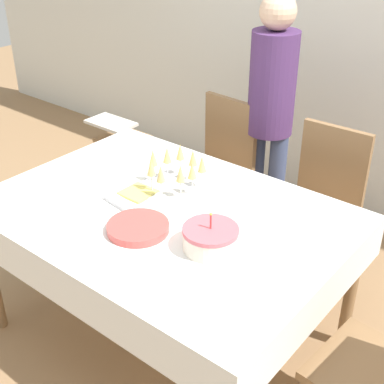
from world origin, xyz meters
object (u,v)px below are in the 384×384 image
(champagne_tray, at_px, (176,172))
(high_chair, at_px, (121,148))
(birthday_cake, at_px, (210,238))
(person_standing, at_px, (271,103))
(dining_chair_far_left, at_px, (218,167))
(dining_chair_far_right, at_px, (321,204))
(plate_stack_main, at_px, (138,228))
(gift_bag, at_px, (38,242))

(champagne_tray, relative_size, high_chair, 0.52)
(birthday_cake, distance_m, high_chair, 1.77)
(birthday_cake, height_order, person_standing, person_standing)
(person_standing, height_order, high_chair, person_standing)
(dining_chair_far_left, relative_size, champagne_tray, 2.60)
(dining_chair_far_left, height_order, person_standing, person_standing)
(dining_chair_far_right, relative_size, champagne_tray, 2.60)
(dining_chair_far_right, relative_size, person_standing, 0.60)
(person_standing, bearing_deg, dining_chair_far_right, -21.83)
(birthday_cake, bearing_deg, person_standing, 111.23)
(dining_chair_far_left, distance_m, dining_chair_far_right, 0.72)
(champagne_tray, height_order, person_standing, person_standing)
(dining_chair_far_left, distance_m, plate_stack_main, 1.22)
(plate_stack_main, height_order, gift_bag, plate_stack_main)
(person_standing, bearing_deg, dining_chair_far_left, -140.90)
(dining_chair_far_right, height_order, plate_stack_main, dining_chair_far_right)
(plate_stack_main, bearing_deg, champagne_tray, 107.48)
(birthday_cake, bearing_deg, dining_chair_far_left, 124.79)
(person_standing, xyz_separation_m, gift_bag, (-0.99, -1.10, -0.85))
(birthday_cake, bearing_deg, champagne_tray, 145.44)
(high_chair, distance_m, gift_bag, 0.87)
(champagne_tray, xyz_separation_m, high_chair, (-1.03, 0.60, -0.38))
(champagne_tray, bearing_deg, plate_stack_main, -72.52)
(plate_stack_main, bearing_deg, dining_chair_far_right, 73.42)
(high_chair, bearing_deg, person_standing, 17.14)
(high_chair, bearing_deg, champagne_tray, -30.12)
(champagne_tray, bearing_deg, gift_bag, -169.30)
(plate_stack_main, bearing_deg, dining_chair_far_left, 109.16)
(dining_chair_far_left, bearing_deg, dining_chair_far_right, 0.02)
(dining_chair_far_right, distance_m, person_standing, 0.68)
(dining_chair_far_left, bearing_deg, champagne_tray, -69.90)
(birthday_cake, xyz_separation_m, champagne_tray, (-0.45, 0.31, 0.04))
(champagne_tray, bearing_deg, birthday_cake, -34.56)
(gift_bag, bearing_deg, high_chair, 91.04)
(plate_stack_main, xyz_separation_m, gift_bag, (-1.15, 0.21, -0.69))
(dining_chair_far_left, bearing_deg, birthday_cake, -55.21)
(person_standing, distance_m, gift_bag, 1.71)
(dining_chair_far_left, distance_m, champagne_tray, 0.83)
(dining_chair_far_left, relative_size, birthday_cake, 4.11)
(champagne_tray, bearing_deg, dining_chair_far_right, 57.21)
(dining_chair_far_right, bearing_deg, champagne_tray, -122.79)
(birthday_cake, xyz_separation_m, gift_bag, (-1.47, 0.12, -0.72))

